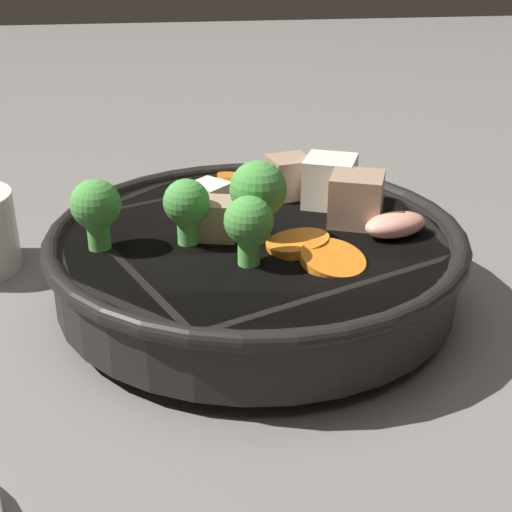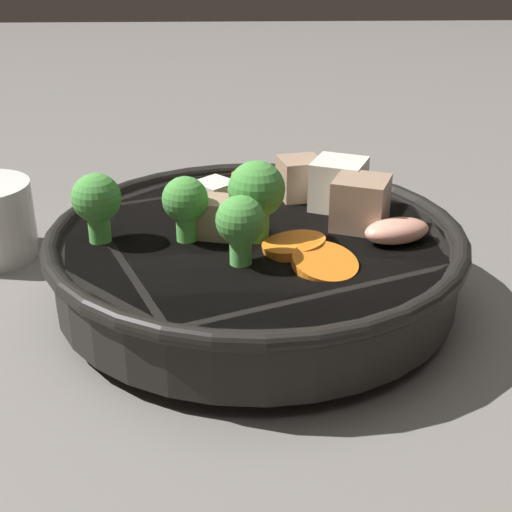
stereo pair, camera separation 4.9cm
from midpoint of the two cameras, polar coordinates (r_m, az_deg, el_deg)
name	(u,v)px [view 2 (the right image)]	position (r m, az deg, el deg)	size (l,w,h in m)	color
ground_plane	(256,300)	(0.50, 2.78, -3.62)	(3.00, 3.00, 0.00)	slate
stirfry_bowl	(257,252)	(0.49, 2.92, 0.26)	(0.28, 0.28, 0.10)	black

